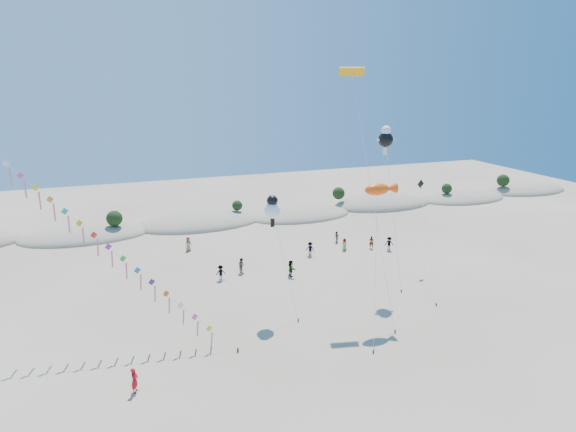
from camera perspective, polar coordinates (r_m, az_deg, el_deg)
The scene contains 10 objects.
ground at distance 34.58m, azimuth 3.26°, elevation -21.78°, with size 160.00×160.00×0.00m, color gray.
dune_ridge at distance 74.27m, azimuth -9.64°, elevation -0.73°, with size 145.30×11.49×5.57m.
kite_train at distance 43.40m, azimuth -28.93°, elevation 3.92°, with size 28.60×16.55×26.36m.
fish_kite at distance 43.58m, azimuth 10.93°, elevation 3.12°, with size 5.53×7.42×12.25m.
cartoon_kite_low at distance 43.43m, azimuth -1.86°, elevation 0.90°, with size 2.08×4.16×11.10m.
cartoon_kite_high at distance 49.96m, azimuth 11.51°, elevation 9.03°, with size 2.00×4.51×16.65m.
parafoil_kite at distance 46.59m, azimuth 7.62°, elevation 16.12°, with size 2.43×10.35×22.21m.
dark_kite at distance 54.43m, azimuth 15.85°, elevation 0.50°, with size 4.93×10.32×10.22m.
flyer_foreground at distance 36.97m, azimuth -17.72°, elevation -18.05°, with size 0.68×0.45×1.86m, color red.
beachgoers at distance 58.06m, azimuth 0.99°, elevation -4.50°, with size 25.36×13.39×1.83m.
Camera 1 is at (-10.94, -25.07, 21.15)m, focal length 30.00 mm.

